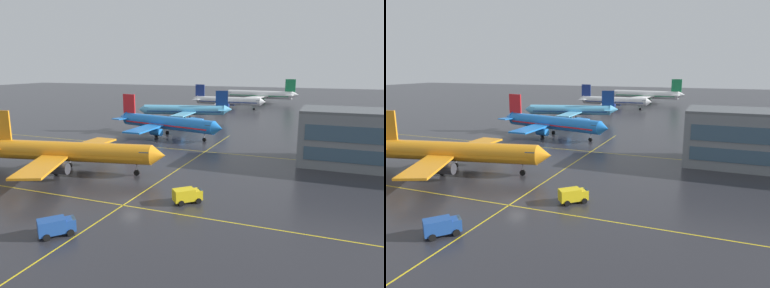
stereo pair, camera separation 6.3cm
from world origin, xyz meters
The scene contains 9 objects.
ground_plane centered at (0.00, 0.00, 0.00)m, with size 600.00×600.00×0.00m, color #28282D.
airliner_front_gate centered at (-18.00, 8.60, 3.84)m, with size 35.99×30.58×11.25m.
airliner_second_row centered at (-16.45, 46.59, 3.82)m, with size 35.75×30.38×11.20m.
airliner_third_row centered at (-23.21, 77.41, 3.68)m, with size 34.26×29.16×10.77m.
airliner_far_left_stand centered at (-18.68, 116.99, 3.73)m, with size 35.01×30.31×10.92m.
airliner_far_right_stand centered at (-9.94, 150.81, 4.36)m, with size 41.09×35.33×12.77m.
taxiway_markings centered at (0.00, 15.54, 0.00)m, with size 163.08×77.16×0.01m.
service_truck_red_van centered at (-2.16, -12.72, 1.18)m, with size 4.08×4.31×2.10m.
service_truck_catering centered at (8.12, 2.30, 1.18)m, with size 4.28×4.13×2.10m.
Camera 1 is at (26.53, -42.96, 19.25)m, focal length 33.60 mm.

